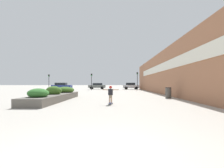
% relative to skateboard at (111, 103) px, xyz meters
% --- Properties ---
extents(ground_plane, '(300.00, 300.00, 0.00)m').
position_rel_skateboard_xyz_m(ground_plane, '(-0.06, -8.38, -0.07)').
color(ground_plane, '#ADA89E').
extents(building_wall_right, '(0.67, 45.90, 5.54)m').
position_rel_skateboard_xyz_m(building_wall_right, '(6.46, 9.41, 2.71)').
color(building_wall_right, '#9E6647').
rests_on(building_wall_right, ground_plane).
extents(planter_box, '(1.71, 8.99, 1.17)m').
position_rel_skateboard_xyz_m(planter_box, '(-4.56, 2.55, 0.36)').
color(planter_box, '#605B54').
rests_on(planter_box, ground_plane).
extents(skateboard, '(0.31, 0.65, 0.09)m').
position_rel_skateboard_xyz_m(skateboard, '(0.00, 0.00, 0.00)').
color(skateboard, navy).
rests_on(skateboard, ground_plane).
extents(skateboarder, '(1.06, 0.21, 1.14)m').
position_rel_skateboard_xyz_m(skateboarder, '(-0.00, 0.00, 0.72)').
color(skateboarder, tan).
rests_on(skateboarder, skateboard).
extents(trash_bin, '(0.56, 0.56, 1.03)m').
position_rel_skateboard_xyz_m(trash_bin, '(5.24, 4.90, 0.45)').
color(trash_bin, '#514C47').
rests_on(trash_bin, ground_plane).
extents(car_leftmost, '(4.20, 2.00, 1.51)m').
position_rel_skateboard_xyz_m(car_leftmost, '(-4.40, 31.71, 0.74)').
color(car_leftmost, slate).
rests_on(car_leftmost, ground_plane).
extents(car_center_left, '(3.81, 1.86, 1.57)m').
position_rel_skateboard_xyz_m(car_center_left, '(3.80, 29.83, 0.75)').
color(car_center_left, '#BCBCC1').
rests_on(car_center_left, ground_plane).
extents(car_center_right, '(4.43, 1.98, 1.57)m').
position_rel_skateboard_xyz_m(car_center_right, '(-12.13, 28.01, 0.75)').
color(car_center_right, navy).
rests_on(car_center_right, ground_plane).
extents(traffic_light_left, '(0.28, 0.30, 3.45)m').
position_rel_skateboard_xyz_m(traffic_light_left, '(-4.80, 24.69, 2.29)').
color(traffic_light_left, black).
rests_on(traffic_light_left, ground_plane).
extents(traffic_light_right, '(0.28, 0.30, 3.78)m').
position_rel_skateboard_xyz_m(traffic_light_right, '(4.78, 25.34, 2.48)').
color(traffic_light_right, black).
rests_on(traffic_light_right, ground_plane).
extents(traffic_light_far_left, '(0.28, 0.30, 3.32)m').
position_rel_skateboard_xyz_m(traffic_light_far_left, '(-14.00, 25.23, 2.21)').
color(traffic_light_far_left, black).
rests_on(traffic_light_far_left, ground_plane).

